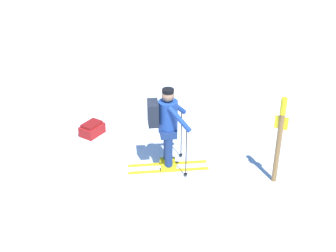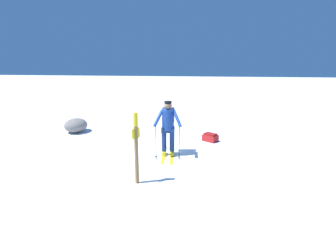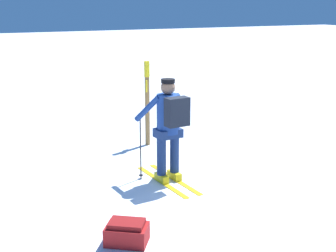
# 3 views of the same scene
# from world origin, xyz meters

# --- Properties ---
(ground_plane) EXTENTS (80.00, 80.00, 0.00)m
(ground_plane) POSITION_xyz_m (0.00, 0.00, 0.00)
(ground_plane) COLOR white
(skier) EXTENTS (1.59, 0.85, 1.68)m
(skier) POSITION_xyz_m (0.49, 0.58, 0.98)
(skier) COLOR gold
(skier) RESTS_ON ground_plane
(dropped_backpack) EXTENTS (0.57, 0.61, 0.29)m
(dropped_backpack) POSITION_xyz_m (-1.10, 1.91, 0.14)
(dropped_backpack) COLOR maroon
(dropped_backpack) RESTS_ON ground_plane
(trail_marker) EXTENTS (0.22, 0.14, 1.71)m
(trail_marker) POSITION_xyz_m (2.50, 0.10, 1.01)
(trail_marker) COLOR olive
(trail_marker) RESTS_ON ground_plane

